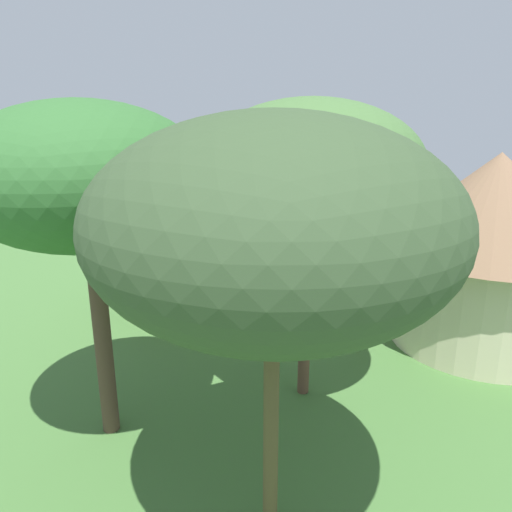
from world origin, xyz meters
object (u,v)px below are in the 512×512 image
object	(u,v)px
thatched_hut	(489,242)
zebra_toward_hut	(181,241)
shade_umbrella	(193,210)
patio_chair_west_end	(238,287)
acacia_tree_left_background	(273,226)
standing_watcher	(289,228)
patio_dining_table	(196,281)
striped_lounge_chair	(274,261)
patio_chair_near_lawn	(165,298)
zebra_by_umbrella	(299,267)
zebra_nearest_camera	(384,252)
acacia_tree_behind_hut	(310,168)
acacia_tree_right_background	(86,178)
patio_chair_near_hut	(195,273)
guest_beside_umbrella	(125,276)

from	to	relation	value
thatched_hut	zebra_toward_hut	world-z (taller)	thatched_hut
shade_umbrella	zebra_toward_hut	xyz separation A→B (m)	(-0.22, -3.33, -1.66)
patio_chair_west_end	zebra_toward_hut	distance (m)	3.94
acacia_tree_left_background	standing_watcher	bearing A→B (deg)	-114.47
patio_dining_table	acacia_tree_left_background	bearing A→B (deg)	84.34
patio_chair_west_end	striped_lounge_chair	world-z (taller)	patio_chair_west_end
acacia_tree_left_background	zebra_toward_hut	bearing A→B (deg)	-95.09
patio_chair_near_lawn	zebra_by_umbrella	bearing A→B (deg)	56.71
zebra_nearest_camera	standing_watcher	bearing A→B (deg)	26.92
acacia_tree_behind_hut	acacia_tree_right_background	bearing A→B (deg)	-0.87
patio_chair_near_hut	striped_lounge_chair	xyz separation A→B (m)	(-3.10, -1.17, -0.27)
patio_dining_table	patio_chair_west_end	bearing A→B (deg)	155.55
guest_beside_umbrella	zebra_by_umbrella	bearing A→B (deg)	-103.89
patio_chair_west_end	standing_watcher	xyz separation A→B (m)	(-3.55, -4.54, 0.49)
zebra_by_umbrella	standing_watcher	bearing A→B (deg)	50.86
zebra_by_umbrella	acacia_tree_left_background	size ratio (longest dim) A/B	0.44
acacia_tree_right_background	standing_watcher	bearing A→B (deg)	-128.22
thatched_hut	zebra_toward_hut	xyz separation A→B (m)	(5.47, -7.86, -1.37)
zebra_by_umbrella	acacia_tree_right_background	xyz separation A→B (m)	(5.46, 4.48, 3.21)
shade_umbrella	patio_chair_west_end	bearing A→B (deg)	155.55
zebra_by_umbrella	acacia_tree_right_background	size ratio (longest dim) A/B	0.42
acacia_tree_left_background	patio_dining_table	bearing A→B (deg)	-95.66
striped_lounge_chair	acacia_tree_left_background	world-z (taller)	acacia_tree_left_background
patio_chair_near_hut	acacia_tree_left_background	bearing A→B (deg)	93.92
striped_lounge_chair	acacia_tree_behind_hut	size ratio (longest dim) A/B	0.18
shade_umbrella	striped_lounge_chair	size ratio (longest dim) A/B	3.98
thatched_hut	zebra_toward_hut	distance (m)	9.67
patio_chair_west_end	patio_chair_near_lawn	world-z (taller)	same
zebra_by_umbrella	acacia_tree_left_background	xyz separation A→B (m)	(3.66, 7.20, 2.94)
zebra_nearest_camera	acacia_tree_left_background	distance (m)	10.73
zebra_by_umbrella	acacia_tree_right_background	world-z (taller)	acacia_tree_right_background
patio_dining_table	zebra_by_umbrella	xyz separation A→B (m)	(-2.89, 0.59, 0.30)
patio_chair_near_hut	zebra_by_umbrella	world-z (taller)	zebra_by_umbrella
shade_umbrella	striped_lounge_chair	world-z (taller)	shade_umbrella
standing_watcher	acacia_tree_left_background	size ratio (longest dim) A/B	0.33
patio_chair_near_hut	zebra_nearest_camera	distance (m)	6.07
standing_watcher	striped_lounge_chair	world-z (taller)	standing_watcher
thatched_hut	striped_lounge_chair	xyz separation A→B (m)	(2.39, -6.86, -2.14)
patio_chair_near_hut	patio_dining_table	bearing A→B (deg)	90.00
patio_dining_table	acacia_tree_behind_hut	distance (m)	6.31
guest_beside_umbrella	acacia_tree_left_background	distance (m)	8.33
shade_umbrella	patio_dining_table	bearing A→B (deg)	-135.00
patio_chair_near_hut	zebra_toward_hut	distance (m)	2.22
patio_chair_west_end	zebra_nearest_camera	xyz separation A→B (m)	(-5.05, -0.38, 0.46)
acacia_tree_behind_hut	striped_lounge_chair	bearing A→B (deg)	-107.64
shade_umbrella	acacia_tree_behind_hut	bearing A→B (deg)	100.33
patio_chair_near_lawn	striped_lounge_chair	bearing A→B (deg)	90.67
shade_umbrella	striped_lounge_chair	bearing A→B (deg)	-144.80
thatched_hut	striped_lounge_chair	bearing A→B (deg)	-70.84
zebra_by_umbrella	thatched_hut	bearing A→B (deg)	-73.32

